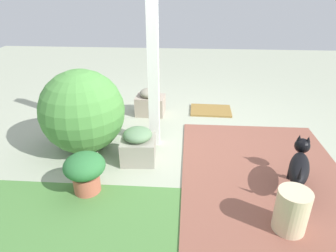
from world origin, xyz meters
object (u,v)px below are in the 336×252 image
porch_pillar (153,52)px  terracotta_pot_tall (75,107)px  dog (299,166)px  ceramic_urn (291,211)px  doormat (211,110)px  stone_planter_mid (138,145)px  stone_planter_nearest (150,102)px  terracotta_pot_broad (85,170)px  round_shrub (83,111)px

porch_pillar → terracotta_pot_tall: (1.25, -0.55, -0.96)m
dog → ceramic_urn: dog is taller
porch_pillar → doormat: bearing=-125.9°
porch_pillar → dog: bearing=151.3°
stone_planter_mid → doormat: 1.82m
dog → doormat: bearing=-69.0°
stone_planter_nearest → dog: size_ratio=0.67×
stone_planter_nearest → ceramic_urn: stone_planter_nearest is taller
stone_planter_mid → dog: 1.76m
terracotta_pot_broad → dog: dog is taller
terracotta_pot_tall → dog: (-2.81, 1.40, 0.04)m
porch_pillar → round_shrub: size_ratio=2.35×
terracotta_pot_tall → doormat: terracotta_pot_tall is taller
round_shrub → stone_planter_nearest: bearing=-121.1°
stone_planter_mid → terracotta_pot_broad: (0.43, 0.61, 0.05)m
ceramic_urn → stone_planter_nearest: bearing=-57.9°
round_shrub → ceramic_urn: round_shrub is taller
porch_pillar → stone_planter_mid: (0.15, 0.43, -1.01)m
stone_planter_mid → doormat: bearing=-121.7°
round_shrub → dog: 2.51m
stone_planter_nearest → dog: (-1.73, 1.78, 0.08)m
terracotta_pot_broad → stone_planter_nearest: bearing=-101.6°
stone_planter_mid → doormat: (-0.95, -1.54, -0.19)m
dog → doormat: dog is taller
porch_pillar → round_shrub: 1.12m
terracotta_pot_broad → doormat: terracotta_pot_broad is taller
stone_planter_mid → terracotta_pot_tall: size_ratio=0.62×
round_shrub → doormat: bearing=-141.8°
terracotta_pot_broad → ceramic_urn: terracotta_pot_broad is taller
round_shrub → terracotta_pot_broad: bearing=108.0°
terracotta_pot_broad → doormat: 2.57m
porch_pillar → terracotta_pot_tall: 1.68m
stone_planter_nearest → doormat: stone_planter_nearest is taller
stone_planter_nearest → terracotta_pot_broad: stone_planter_nearest is taller
terracotta_pot_tall → porch_pillar: bearing=156.3°
stone_planter_nearest → round_shrub: (0.68, 1.13, 0.31)m
terracotta_pot_broad → ceramic_urn: (-1.90, 0.40, -0.05)m
stone_planter_mid → terracotta_pot_broad: bearing=54.6°
round_shrub → terracotta_pot_tall: (0.40, -0.75, -0.27)m
round_shrub → terracotta_pot_tall: bearing=-61.9°
dog → stone_planter_nearest: bearing=-45.9°
stone_planter_nearest → dog: dog is taller
doormat → round_shrub: bearing=38.2°
porch_pillar → doormat: porch_pillar is taller
round_shrub → terracotta_pot_broad: (-0.28, 0.85, -0.26)m
porch_pillar → dog: (-1.56, 0.85, -0.93)m
stone_planter_mid → terracotta_pot_broad: terracotta_pot_broad is taller
stone_planter_nearest → doormat: bearing=-169.8°
stone_planter_nearest → terracotta_pot_broad: bearing=78.4°
stone_planter_nearest → dog: bearing=134.1°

